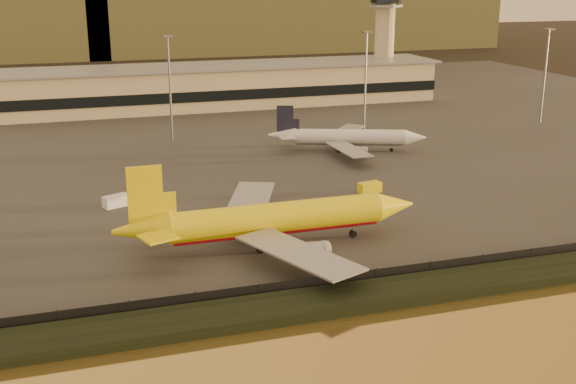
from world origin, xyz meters
The scene contains 11 objects.
ground centered at (0.00, 0.00, 0.00)m, with size 900.00×900.00×0.00m, color black.
embankment centered at (0.00, -17.00, 0.70)m, with size 320.00×7.00×1.40m, color black.
tarmac centered at (0.00, 95.00, 0.10)m, with size 320.00×220.00×0.20m, color #2D2D2D.
perimeter_fence centered at (0.00, -13.00, 1.30)m, with size 300.00×0.05×2.20m, color black.
terminal_building centered at (-14.52, 125.55, 6.25)m, with size 202.00×25.00×12.60m.
control_tower centered at (70.00, 131.00, 21.66)m, with size 11.20×11.20×35.50m.
apron_light_masts centered at (15.00, 75.00, 15.70)m, with size 152.20×12.20×25.40m.
dhl_cargo_jet centered at (-7.05, 4.63, 4.37)m, with size 46.56×45.82×13.96m.
white_narrowbody_jet centered at (26.90, 57.79, 3.33)m, with size 35.22×33.33×10.47m.
gse_vehicle_yellow centered at (18.34, 25.72, 1.17)m, with size 4.31×1.94×1.94m, color yellow.
gse_vehicle_white centered at (-27.65, 31.51, 1.21)m, with size 4.49×2.02×2.02m, color silver.
Camera 1 is at (-35.82, -92.75, 39.49)m, focal length 45.00 mm.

